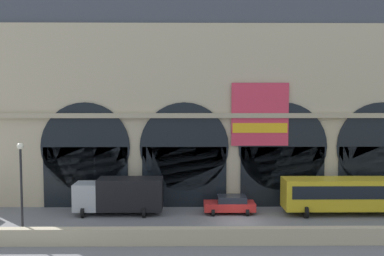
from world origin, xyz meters
TOP-DOWN VIEW (x-y plane):
  - ground_plane at (0.00, 0.00)m, footprint 200.00×200.00m
  - quay_parapet_wall at (0.00, -5.11)m, footprint 90.00×0.70m
  - station_building at (0.04, 7.00)m, footprint 46.77×4.42m
  - box_truck_midwest at (-10.01, 2.56)m, footprint 7.50×2.91m
  - car_center at (-0.53, 2.65)m, footprint 4.40×2.22m
  - bus_mideast at (9.52, 2.29)m, footprint 11.00×3.25m
  - street_lamp_quayside at (-15.73, -4.31)m, footprint 0.44×0.44m

SIDE VIEW (x-z plane):
  - ground_plane at x=0.00m, z-range 0.00..0.00m
  - quay_parapet_wall at x=0.00m, z-range 0.00..1.16m
  - car_center at x=-0.53m, z-range 0.03..1.58m
  - box_truck_midwest at x=-10.01m, z-range 0.14..3.26m
  - bus_mideast at x=9.52m, z-range 0.23..3.33m
  - street_lamp_quayside at x=-15.73m, z-range 0.96..7.86m
  - station_building at x=0.04m, z-range -0.39..20.43m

